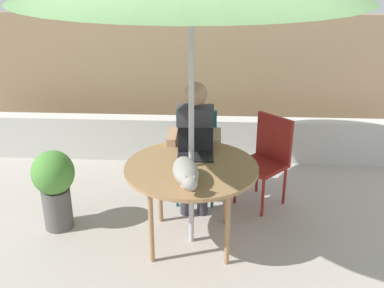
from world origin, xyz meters
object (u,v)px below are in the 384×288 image
(patio_table, at_px, (191,172))
(cat, at_px, (186,173))
(chair_occupied, at_px, (196,149))
(potted_plant_near_fence, at_px, (54,184))
(chair_empty, at_px, (267,154))
(person_seated, at_px, (195,139))
(laptop, at_px, (195,148))

(patio_table, xyz_separation_m, cat, (-0.02, -0.30, 0.14))
(cat, bearing_deg, chair_occupied, 88.86)
(patio_table, distance_m, potted_plant_near_fence, 1.24)
(chair_empty, height_order, cat, cat)
(patio_table, relative_size, cat, 1.67)
(person_seated, bearing_deg, laptop, -87.13)
(chair_empty, xyz_separation_m, laptop, (-0.67, -0.52, 0.27))
(chair_occupied, height_order, potted_plant_near_fence, chair_occupied)
(chair_occupied, height_order, laptop, laptop)
(patio_table, distance_m, cat, 0.33)
(chair_empty, relative_size, laptop, 2.83)
(chair_occupied, height_order, person_seated, person_seated)
(cat, bearing_deg, chair_empty, 55.28)
(cat, bearing_deg, laptop, 85.03)
(chair_occupied, bearing_deg, patio_table, -90.00)
(cat, bearing_deg, potted_plant_near_fence, 159.13)
(chair_occupied, bearing_deg, cat, -91.14)
(patio_table, height_order, cat, cat)
(chair_occupied, distance_m, cat, 1.16)
(cat, relative_size, potted_plant_near_fence, 0.88)
(chair_empty, bearing_deg, person_seated, -174.72)
(laptop, bearing_deg, potted_plant_near_fence, -177.07)
(potted_plant_near_fence, bearing_deg, chair_empty, 16.90)
(chair_empty, xyz_separation_m, potted_plant_near_fence, (-1.91, -0.58, -0.07))
(person_seated, bearing_deg, cat, -91.32)
(laptop, bearing_deg, chair_empty, 37.56)
(patio_table, height_order, laptop, laptop)
(patio_table, distance_m, chair_empty, 1.02)
(chair_occupied, bearing_deg, chair_empty, -7.61)
(person_seated, xyz_separation_m, laptop, (0.02, -0.45, 0.10))
(chair_empty, xyz_separation_m, person_seated, (-0.69, -0.06, 0.17))
(chair_occupied, xyz_separation_m, cat, (-0.02, -1.13, 0.30))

